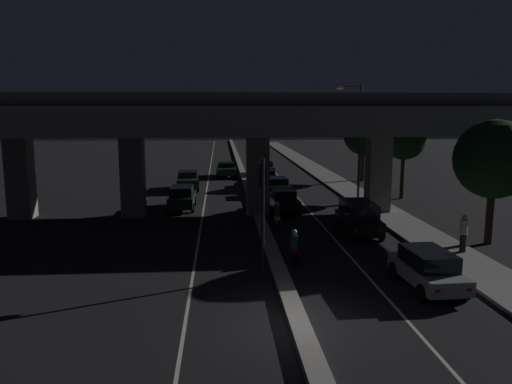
{
  "coord_description": "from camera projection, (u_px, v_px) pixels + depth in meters",
  "views": [
    {
      "loc": [
        -2.43,
        -14.81,
        6.79
      ],
      "look_at": [
        0.07,
        19.7,
        1.11
      ],
      "focal_mm": 35.0,
      "sensor_mm": 36.0,
      "label": 1
    }
  ],
  "objects": [
    {
      "name": "street_lamp",
      "position": [
        357.0,
        135.0,
        35.79
      ],
      "size": [
        1.9,
        0.32,
        8.6
      ],
      "color": "#2D2D30",
      "rests_on": "ground_plane"
    },
    {
      "name": "traffic_light_left_of_median",
      "position": [
        263.0,
        196.0,
        20.24
      ],
      "size": [
        0.3,
        0.49,
        4.89
      ],
      "color": "black",
      "rests_on": "ground_plane"
    },
    {
      "name": "median_divider",
      "position": [
        244.0,
        177.0,
        50.28
      ],
      "size": [
        0.65,
        126.0,
        0.24
      ],
      "primitive_type": "cube",
      "color": "gray",
      "rests_on": "ground_plane"
    },
    {
      "name": "car_black_third",
      "position": [
        284.0,
        200.0,
        33.76
      ],
      "size": [
        1.88,
        4.35,
        1.5
      ],
      "rotation": [
        0.0,
        0.0,
        1.59
      ],
      "color": "black",
      "rests_on": "ground_plane"
    },
    {
      "name": "car_dark_green_lead_oncoming",
      "position": [
        182.0,
        197.0,
        34.63
      ],
      "size": [
        1.84,
        4.2,
        1.59
      ],
      "rotation": [
        0.0,
        0.0,
        -1.57
      ],
      "color": "black",
      "rests_on": "ground_plane"
    },
    {
      "name": "motorcycle_white_filtering_mid",
      "position": [
        277.0,
        216.0,
        29.37
      ],
      "size": [
        0.33,
        1.92,
        1.48
      ],
      "rotation": [
        0.0,
        0.0,
        1.59
      ],
      "color": "black",
      "rests_on": "ground_plane"
    },
    {
      "name": "car_black_second",
      "position": [
        359.0,
        217.0,
        27.41
      ],
      "size": [
        2.13,
        4.22,
        1.83
      ],
      "rotation": [
        0.0,
        0.0,
        1.53
      ],
      "color": "black",
      "rests_on": "ground_plane"
    },
    {
      "name": "car_dark_green_second_oncoming",
      "position": [
        188.0,
        180.0,
        43.1
      ],
      "size": [
        2.08,
        4.58,
        1.59
      ],
      "rotation": [
        0.0,
        0.0,
        -1.53
      ],
      "color": "black",
      "rests_on": "ground_plane"
    },
    {
      "name": "ground_plane",
      "position": [
        299.0,
        327.0,
        15.85
      ],
      "size": [
        200.0,
        200.0,
        0.0
      ],
      "primitive_type": "plane",
      "color": "black"
    },
    {
      "name": "lane_line_right_inner",
      "position": [
        280.0,
        178.0,
        50.56
      ],
      "size": [
        0.12,
        126.0,
        0.0
      ],
      "primitive_type": "cube",
      "color": "beige",
      "rests_on": "ground_plane"
    },
    {
      "name": "car_silver_lead",
      "position": [
        428.0,
        268.0,
        19.15
      ],
      "size": [
        1.96,
        4.08,
        1.51
      ],
      "rotation": [
        0.0,
        0.0,
        1.61
      ],
      "color": "gray",
      "rests_on": "ground_plane"
    },
    {
      "name": "pedestrian_on_sidewalk",
      "position": [
        464.0,
        233.0,
        23.6
      ],
      "size": [
        0.35,
        0.35,
        1.8
      ],
      "color": "black",
      "rests_on": "sidewalk_right"
    },
    {
      "name": "car_dark_red_sixth",
      "position": [
        264.0,
        169.0,
        51.64
      ],
      "size": [
        2.1,
        4.27,
        1.6
      ],
      "rotation": [
        0.0,
        0.0,
        1.61
      ],
      "color": "#591414",
      "rests_on": "ground_plane"
    },
    {
      "name": "roadside_tree_kerbside_mid",
      "position": [
        404.0,
        138.0,
        38.08
      ],
      "size": [
        3.44,
        3.44,
        6.47
      ],
      "color": "#2D2116",
      "rests_on": "ground_plane"
    },
    {
      "name": "lane_line_left_inner",
      "position": [
        208.0,
        179.0,
        50.04
      ],
      "size": [
        0.12,
        126.0,
        0.0
      ],
      "primitive_type": "cube",
      "color": "beige",
      "rests_on": "ground_plane"
    },
    {
      "name": "sidewalk_right",
      "position": [
        345.0,
        187.0,
        44.0
      ],
      "size": [
        2.61,
        126.0,
        0.13
      ],
      "primitive_type": "cube",
      "color": "gray",
      "rests_on": "ground_plane"
    },
    {
      "name": "car_dark_green_third_oncoming",
      "position": [
        226.0,
        169.0,
        51.51
      ],
      "size": [
        2.13,
        4.24,
        1.47
      ],
      "rotation": [
        0.0,
        0.0,
        -1.54
      ],
      "color": "black",
      "rests_on": "ground_plane"
    },
    {
      "name": "roadside_tree_kerbside_far",
      "position": [
        364.0,
        135.0,
        47.65
      ],
      "size": [
        3.87,
        3.87,
        6.42
      ],
      "color": "#38281C",
      "rests_on": "ground_plane"
    },
    {
      "name": "elevated_overpass",
      "position": [
        254.0,
        123.0,
        31.96
      ],
      "size": [
        35.75,
        9.5,
        7.92
      ],
      "color": "gray",
      "rests_on": "ground_plane"
    },
    {
      "name": "roadside_tree_kerbside_near",
      "position": [
        494.0,
        159.0,
        24.98
      ],
      "size": [
        3.98,
        3.98,
        6.37
      ],
      "color": "#2D2116",
      "rests_on": "ground_plane"
    },
    {
      "name": "car_black_fourth",
      "position": [
        276.0,
        186.0,
        40.47
      ],
      "size": [
        2.17,
        4.65,
        1.45
      ],
      "rotation": [
        0.0,
        0.0,
        1.61
      ],
      "color": "black",
      "rests_on": "ground_plane"
    },
    {
      "name": "car_dark_red_fifth",
      "position": [
        266.0,
        177.0,
        45.94
      ],
      "size": [
        2.01,
        4.41,
        1.35
      ],
      "rotation": [
        0.0,
        0.0,
        1.54
      ],
      "color": "#591414",
      "rests_on": "ground_plane"
    },
    {
      "name": "motorcycle_red_filtering_near",
      "position": [
        294.0,
        247.0,
        22.7
      ],
      "size": [
        0.33,
        1.73,
        1.47
      ],
      "rotation": [
        0.0,
        0.0,
        1.6
      ],
      "color": "black",
      "rests_on": "ground_plane"
    }
  ]
}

